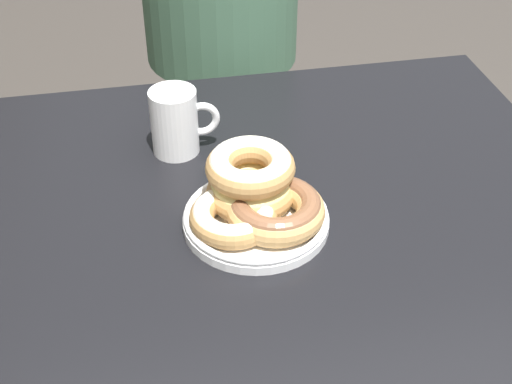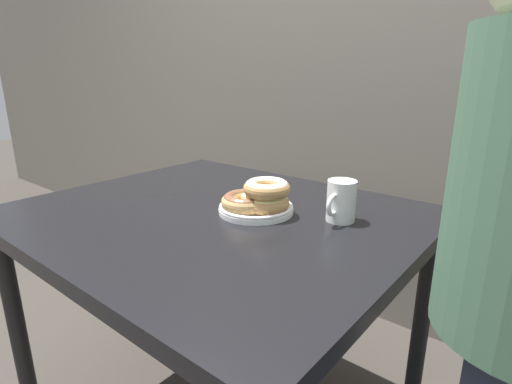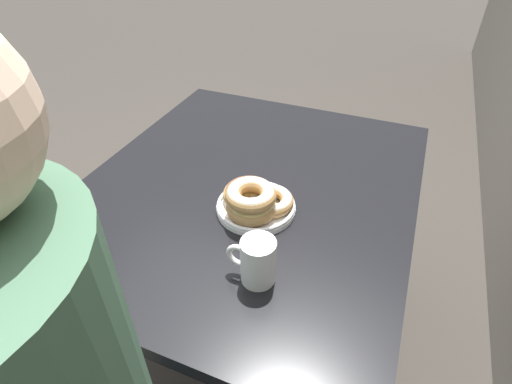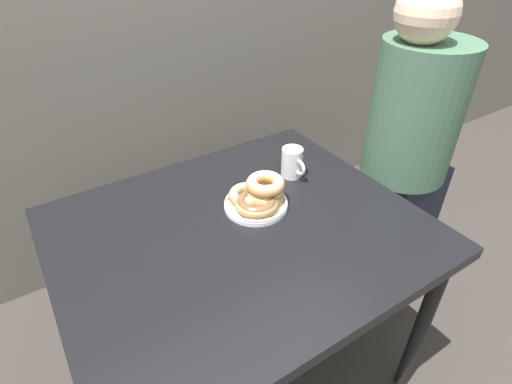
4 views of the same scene
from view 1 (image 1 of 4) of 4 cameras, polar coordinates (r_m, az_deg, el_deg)
The scene contains 4 objects.
dining_table at distance 1.02m, azimuth 4.54°, elevation -8.91°, with size 1.09×0.92×0.74m.
donut_plate at distance 1.01m, azimuth -0.09°, elevation -0.57°, with size 0.22×0.22×0.10m.
coffee_mug at distance 1.16m, azimuth -6.42°, elevation 5.66°, with size 0.08×0.11×0.11m.
person_figure at distance 1.61m, azimuth -2.84°, elevation 13.07°, with size 0.37×0.33×1.38m.
Camera 1 is at (-0.67, 0.42, 1.40)m, focal length 50.00 mm.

